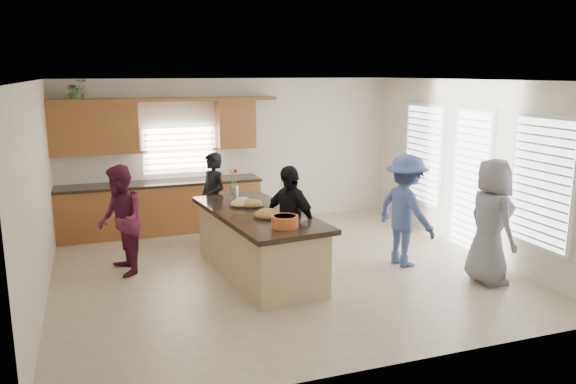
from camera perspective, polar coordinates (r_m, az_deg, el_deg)
name	(u,v)px	position (r m, az deg, el deg)	size (l,w,h in m)	color
floor	(282,270)	(8.49, -0.64, -7.98)	(6.50, 6.50, 0.00)	beige
room_shell	(281,144)	(8.04, -0.68, 4.86)	(6.52, 6.02, 2.81)	silver
back_cabinetry	(157,184)	(10.53, -13.12, 0.81)	(4.08, 0.66, 2.46)	#96562B
right_wall_glazing	(473,171)	(9.54, 18.24, 2.00)	(0.06, 4.00, 2.25)	white
island	(259,245)	(8.21, -3.01, -5.37)	(1.45, 2.81, 0.95)	#CEB680
platter_front	(268,215)	(7.76, -2.05, -2.36)	(0.42, 0.42, 0.17)	black
platter_mid	(251,205)	(8.39, -3.75, -1.28)	(0.39, 0.39, 0.16)	black
platter_back	(242,204)	(8.43, -4.71, -1.23)	(0.38, 0.38, 0.15)	black
salad_bowl	(285,221)	(7.23, -0.33, -2.96)	(0.35, 0.35, 0.15)	orange
clear_cup	(305,222)	(7.30, 1.73, -3.11)	(0.08, 0.08, 0.10)	white
plate_stack	(243,200)	(8.74, -4.59, -0.77)	(0.19, 0.19, 0.05)	#B98FD0
flower_vase	(234,181)	(9.20, -5.48, 1.09)	(0.14, 0.14, 0.43)	silver
potted_plant	(76,91)	(10.37, -20.71, 9.58)	(0.35, 0.31, 0.39)	#438033
woman_left_back	(213,199)	(9.59, -7.61, -0.75)	(0.58, 0.38, 1.60)	black
woman_left_mid	(121,221)	(8.47, -16.65, -2.80)	(0.79, 0.61, 1.62)	#571A33
woman_left_front	(289,222)	(7.98, 0.11, -3.10)	(0.96, 0.40, 1.64)	black
woman_right_back	(406,211)	(8.68, 11.87, -1.86)	(1.11, 0.64, 1.72)	#394A7D
woman_right_front	(491,222)	(8.27, 19.91, -2.85)	(0.86, 0.56, 1.77)	slate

